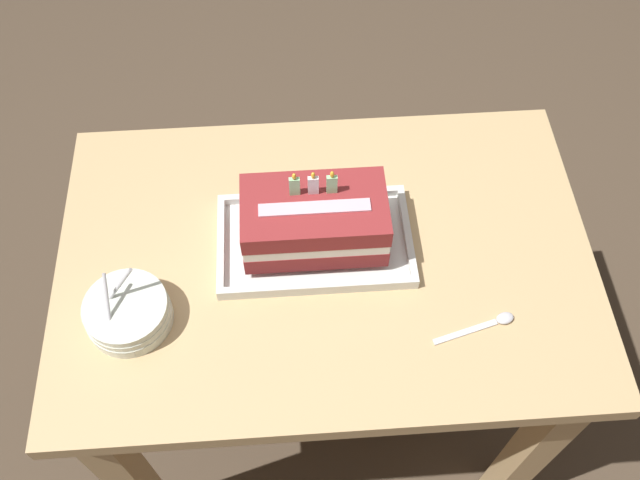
{
  "coord_description": "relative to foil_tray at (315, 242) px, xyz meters",
  "views": [
    {
      "loc": [
        -0.05,
        -0.63,
        1.79
      ],
      "look_at": [
        -0.01,
        0.01,
        0.8
      ],
      "focal_mm": 38.71,
      "sensor_mm": 36.0,
      "label": 1
    }
  ],
  "objects": [
    {
      "name": "serving_spoon_near_tray",
      "position": [
        0.28,
        -0.17,
        -0.0
      ],
      "size": [
        0.14,
        0.05,
        0.01
      ],
      "color": "silver",
      "rests_on": "dining_table"
    },
    {
      "name": "dining_table",
      "position": [
        0.02,
        -0.02,
        -0.15
      ],
      "size": [
        0.93,
        0.63,
        0.77
      ],
      "color": "tan",
      "rests_on": "ground_plane"
    },
    {
      "name": "birthday_cake",
      "position": [
        -0.0,
        0.0,
        0.07
      ],
      "size": [
        0.24,
        0.14,
        0.15
      ],
      "color": "maroon",
      "rests_on": "foil_tray"
    },
    {
      "name": "ground_plane",
      "position": [
        0.02,
        -0.02,
        -0.77
      ],
      "size": [
        8.0,
        8.0,
        0.0
      ],
      "primitive_type": "plane",
      "color": "#4C3D2D"
    },
    {
      "name": "foil_tray",
      "position": [
        0.0,
        0.0,
        0.0
      ],
      "size": [
        0.34,
        0.2,
        0.02
      ],
      "color": "silver",
      "rests_on": "dining_table"
    },
    {
      "name": "bowl_stack",
      "position": [
        -0.31,
        -0.13,
        0.02
      ],
      "size": [
        0.14,
        0.14,
        0.11
      ],
      "color": "silver",
      "rests_on": "dining_table"
    }
  ]
}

